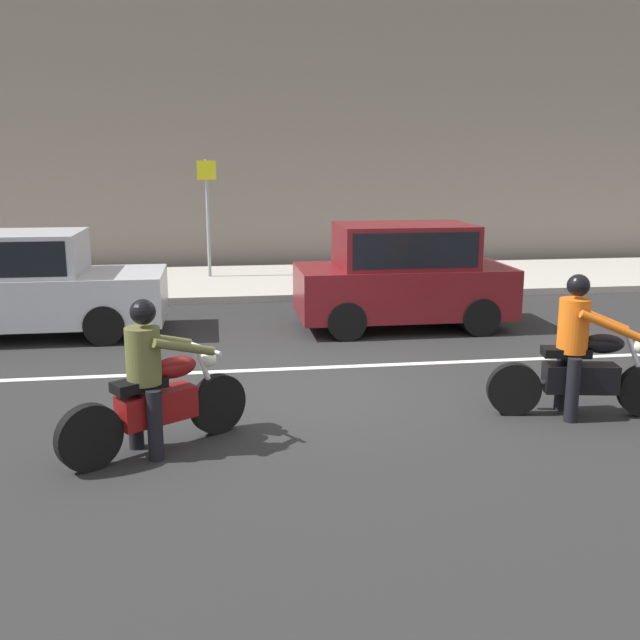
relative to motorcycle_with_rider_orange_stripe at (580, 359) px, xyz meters
name	(u,v)px	position (x,y,z in m)	size (l,w,h in m)	color
ground_plane	(319,388)	(-2.77, 1.44, -0.66)	(80.00, 80.00, 0.00)	#252525
sidewalk_slab	(271,281)	(-2.77, 9.44, -0.59)	(40.00, 4.40, 0.14)	#A8A399
building_facade	(258,69)	(-2.77, 12.84, 4.54)	(40.00, 1.40, 10.41)	slate
lane_marking_stripe	(370,365)	(-1.91, 2.34, -0.66)	(18.00, 0.14, 0.01)	silver
motorcycle_with_rider_orange_stripe	(580,359)	(0.00, 0.00, 0.00)	(2.07, 0.76, 1.63)	black
motorcycle_with_rider_olive	(155,389)	(-4.67, -0.36, -0.02)	(1.80, 1.25, 1.56)	black
parked_sedan_silver	(12,284)	(-7.35, 4.91, 0.22)	(4.70, 1.82, 1.72)	#B2B5BA
parked_hatchback_maroon	(403,275)	(-0.85, 4.62, 0.26)	(3.63, 1.76, 1.80)	maroon
street_sign_post	(208,207)	(-4.19, 9.95, 1.12)	(0.44, 0.08, 2.74)	gray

